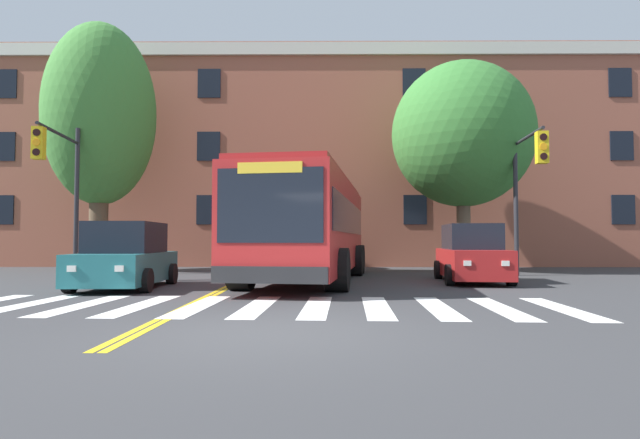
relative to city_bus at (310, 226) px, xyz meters
The scene contains 13 objects.
ground_plane 9.00m from the city_bus, 92.51° to the right, with size 120.00×120.00×0.00m, color #38383A.
crosswalk 6.41m from the city_bus, 98.00° to the right, with size 12.17×3.85×0.01m.
lane_line_yellow_inner 8.38m from the city_bus, 106.02° to the left, with size 0.12×36.00×0.01m, color gold.
lane_line_yellow_outer 8.33m from the city_bus, 104.94° to the left, with size 0.12×36.00×0.01m, color gold.
city_bus is the anchor object (origin of this frame).
car_teal_near_lane 5.54m from the city_bus, 152.82° to the right, with size 2.18×3.98×1.76m.
car_red_far_lane 5.06m from the city_bus, ahead, with size 2.19×4.09×1.77m.
car_black_behind_bus 10.61m from the city_bus, 83.62° to the left, with size 2.34×4.86×1.90m.
traffic_light_near_corner 7.63m from the city_bus, ahead, with size 0.46×2.93×5.35m.
traffic_light_far_corner 8.77m from the city_bus, behind, with size 0.62×3.37×5.42m.
street_tree_curbside_large 8.49m from the city_bus, 35.94° to the left, with size 7.34×7.23×8.56m.
street_tree_curbside_small 11.05m from the city_bus, 152.41° to the left, with size 5.65×5.79×10.33m.
building_facade 11.95m from the city_bus, 90.73° to the left, with size 36.93×7.21×10.88m.
Camera 1 is at (0.81, -6.99, 1.29)m, focal length 28.00 mm.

